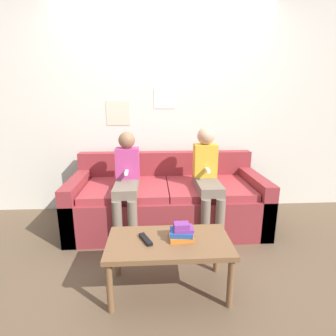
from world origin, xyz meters
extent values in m
plane|color=brown|center=(0.00, 0.00, 0.00)|extent=(10.00, 10.00, 0.00)
cube|color=silver|center=(0.00, 1.12, 1.30)|extent=(8.00, 0.06, 2.60)
cube|color=beige|center=(-0.57, 1.09, 1.23)|extent=(0.28, 0.00, 0.29)
cube|color=white|center=(0.00, 1.09, 1.40)|extent=(0.26, 0.00, 0.24)
cube|color=maroon|center=(0.00, 0.54, 0.21)|extent=(2.08, 0.91, 0.43)
cube|color=maroon|center=(0.00, 0.92, 0.60)|extent=(2.08, 0.14, 0.35)
cube|color=maroon|center=(-0.97, 0.54, 0.29)|extent=(0.14, 0.91, 0.59)
cube|color=maroon|center=(0.97, 0.54, 0.29)|extent=(0.14, 0.91, 0.59)
cube|color=#A1343A|center=(-0.44, 0.50, 0.46)|extent=(0.88, 0.75, 0.07)
cube|color=#A1343A|center=(0.44, 0.50, 0.46)|extent=(0.88, 0.75, 0.07)
cube|color=brown|center=(-0.05, -0.51, 0.39)|extent=(0.89, 0.47, 0.04)
cylinder|color=brown|center=(-0.45, -0.70, 0.19)|extent=(0.04, 0.04, 0.37)
cylinder|color=brown|center=(0.36, -0.70, 0.19)|extent=(0.04, 0.04, 0.37)
cylinder|color=brown|center=(-0.45, -0.31, 0.19)|extent=(0.04, 0.04, 0.37)
cylinder|color=brown|center=(0.36, -0.31, 0.19)|extent=(0.04, 0.04, 0.37)
cylinder|color=#756656|center=(-0.49, 0.05, 0.25)|extent=(0.09, 0.09, 0.50)
cylinder|color=#756656|center=(-0.35, 0.05, 0.25)|extent=(0.09, 0.09, 0.50)
cube|color=#756656|center=(-0.42, 0.34, 0.54)|extent=(0.23, 0.56, 0.09)
cube|color=#B73D7F|center=(-0.42, 0.51, 0.75)|extent=(0.24, 0.16, 0.32)
sphere|color=#8C6647|center=(-0.42, 0.51, 0.99)|extent=(0.17, 0.17, 0.17)
cube|color=white|center=(-0.42, 0.36, 0.68)|extent=(0.03, 0.12, 0.03)
cylinder|color=#756656|center=(0.33, 0.05, 0.25)|extent=(0.09, 0.09, 0.50)
cylinder|color=#756656|center=(0.47, 0.05, 0.25)|extent=(0.09, 0.09, 0.50)
cube|color=#756656|center=(0.40, 0.34, 0.54)|extent=(0.23, 0.56, 0.09)
cube|color=gold|center=(0.40, 0.51, 0.76)|extent=(0.24, 0.16, 0.35)
sphere|color=tan|center=(0.40, 0.51, 1.02)|extent=(0.18, 0.18, 0.18)
cube|color=white|center=(0.40, 0.36, 0.69)|extent=(0.03, 0.12, 0.03)
cube|color=black|center=(-0.22, -0.50, 0.42)|extent=(0.11, 0.17, 0.02)
cube|color=orange|center=(0.04, -0.49, 0.43)|extent=(0.18, 0.15, 0.03)
cube|color=#23519E|center=(0.04, -0.48, 0.46)|extent=(0.18, 0.15, 0.03)
cube|color=#7A3389|center=(0.06, -0.48, 0.49)|extent=(0.14, 0.11, 0.02)
cube|color=#7A3389|center=(0.04, -0.49, 0.52)|extent=(0.11, 0.08, 0.04)
camera|label=1|loc=(-0.15, -2.19, 1.39)|focal=28.00mm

